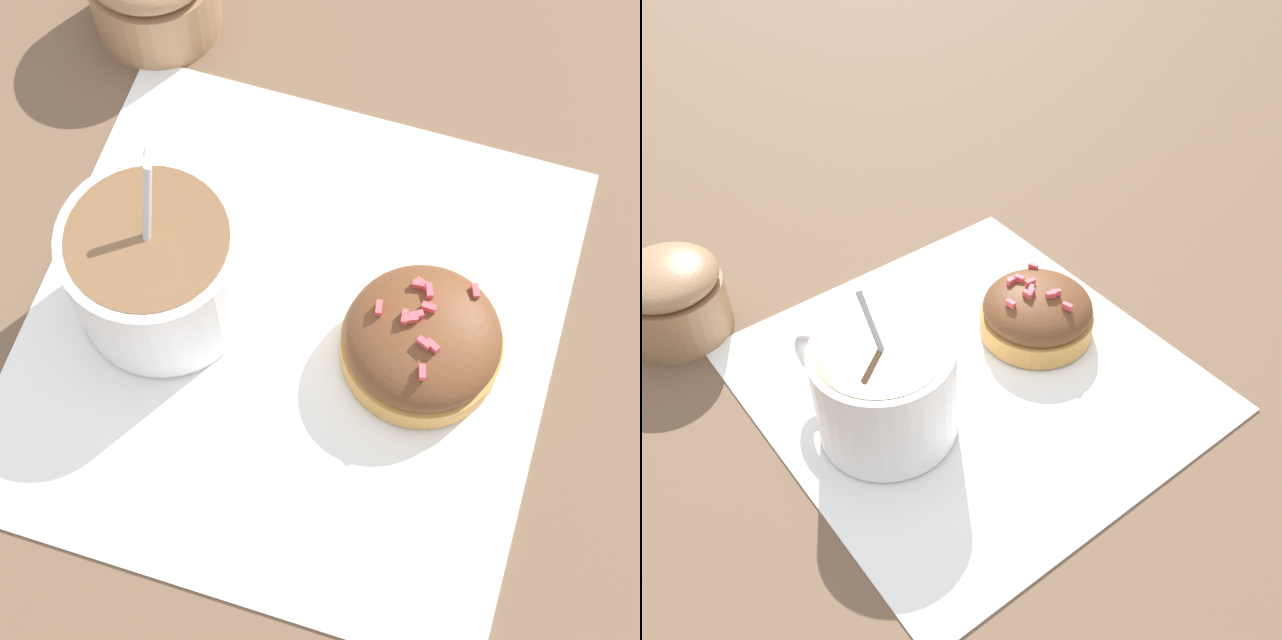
% 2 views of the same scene
% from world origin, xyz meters
% --- Properties ---
extents(ground_plane, '(3.00, 3.00, 0.00)m').
position_xyz_m(ground_plane, '(0.00, 0.00, 0.00)').
color(ground_plane, brown).
extents(paper_napkin, '(0.28, 0.29, 0.00)m').
position_xyz_m(paper_napkin, '(0.00, 0.00, 0.00)').
color(paper_napkin, white).
rests_on(paper_napkin, ground_plane).
extents(coffee_cup, '(0.09, 0.11, 0.10)m').
position_xyz_m(coffee_cup, '(-0.07, -0.01, 0.04)').
color(coffee_cup, white).
rests_on(coffee_cup, paper_napkin).
extents(frosted_pastry, '(0.08, 0.08, 0.04)m').
position_xyz_m(frosted_pastry, '(0.07, 0.01, 0.02)').
color(frosted_pastry, '#D19347').
rests_on(frosted_pastry, paper_napkin).
extents(sugar_bowl, '(0.07, 0.07, 0.06)m').
position_xyz_m(sugar_bowl, '(-0.14, 0.16, 0.03)').
color(sugar_bowl, '#99704C').
rests_on(sugar_bowl, ground_plane).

